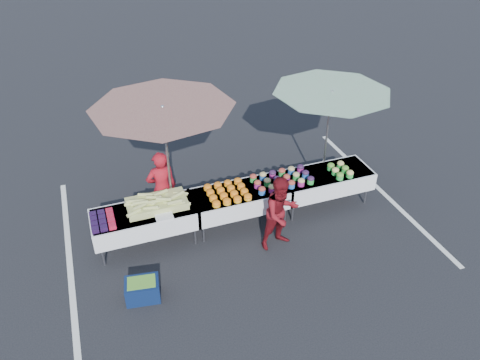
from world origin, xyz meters
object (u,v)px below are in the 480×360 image
object	(u,v)px
table_right	(325,180)
umbrella_left	(164,118)
table_left	(145,219)
vendor	(162,188)
table_center	(240,198)
storage_bin	(143,289)
customer	(281,213)
umbrella_right	(331,101)

from	to	relation	value
table_right	umbrella_left	xyz separation A→B (m)	(-3.02, 0.40, 1.70)
table_left	vendor	xyz separation A→B (m)	(0.45, 0.55, 0.19)
table_center	vendor	size ratio (longest dim) A/B	1.20
umbrella_left	storage_bin	size ratio (longest dim) A/B	4.93
storage_bin	customer	bearing A→B (deg)	18.43
table_right	umbrella_right	size ratio (longest dim) A/B	0.69
table_left	table_center	distance (m)	1.80
table_right	umbrella_left	bearing A→B (deg)	172.45
customer	umbrella_right	xyz separation A→B (m)	(1.50, 1.23, 1.38)
table_left	table_right	xyz separation A→B (m)	(3.60, 0.00, 0.00)
vendor	storage_bin	world-z (taller)	vendor
table_left	umbrella_right	bearing A→B (deg)	6.05
table_left	storage_bin	size ratio (longest dim) A/B	3.14
umbrella_left	umbrella_right	bearing A→B (deg)	-0.00
vendor	table_right	bearing A→B (deg)	168.11
table_left	umbrella_right	world-z (taller)	umbrella_right
table_left	table_center	bearing A→B (deg)	0.00
table_right	storage_bin	world-z (taller)	table_right
table_right	umbrella_left	world-z (taller)	umbrella_left
table_left	umbrella_left	bearing A→B (deg)	34.45
table_center	customer	bearing A→B (deg)	-60.36
table_center	umbrella_right	xyz separation A→B (m)	(1.97, 0.40, 1.51)
table_right	customer	world-z (taller)	customer
umbrella_left	umbrella_right	size ratio (longest dim) A/B	1.08
customer	umbrella_left	distance (m)	2.61
table_center	umbrella_left	xyz separation A→B (m)	(-1.22, 0.40, 1.70)
table_left	storage_bin	bearing A→B (deg)	-104.03
umbrella_right	storage_bin	xyz separation A→B (m)	(-4.09, -1.66, -1.91)
umbrella_right	storage_bin	distance (m)	4.81
table_right	storage_bin	distance (m)	4.13
table_center	storage_bin	world-z (taller)	table_center
umbrella_right	table_left	bearing A→B (deg)	-173.95
table_center	customer	world-z (taller)	customer
storage_bin	umbrella_left	bearing A→B (deg)	70.54
table_center	table_right	distance (m)	1.80
table_right	vendor	size ratio (longest dim) A/B	1.20
table_left	umbrella_right	distance (m)	4.08
table_center	table_right	world-z (taller)	same
umbrella_right	storage_bin	world-z (taller)	umbrella_right
table_center	umbrella_left	bearing A→B (deg)	161.81
table_center	customer	xyz separation A→B (m)	(0.47, -0.83, 0.14)
table_left	customer	bearing A→B (deg)	-20.01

